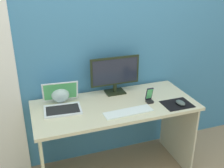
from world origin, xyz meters
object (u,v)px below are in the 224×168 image
object	(u,v)px
monitor	(115,74)
laptop	(62,103)
phone_in_dock	(149,97)
mouse	(181,103)
keyboard_external	(128,112)
fishbowl	(60,94)

from	to	relation	value
monitor	laptop	size ratio (longest dim) A/B	1.43
laptop	phone_in_dock	world-z (taller)	laptop
monitor	phone_in_dock	size ratio (longest dim) A/B	3.39
monitor	phone_in_dock	bearing A→B (deg)	-52.70
laptop	mouse	xyz separation A→B (m)	(0.97, -0.28, -0.02)
laptop	mouse	distance (m)	1.01
monitor	keyboard_external	distance (m)	0.44
mouse	phone_in_dock	size ratio (longest dim) A/B	0.73
monitor	laptop	xyz separation A→B (m)	(-0.52, -0.14, -0.15)
keyboard_external	mouse	bearing A→B (deg)	-5.77
monitor	keyboard_external	bearing A→B (deg)	-93.80
monitor	keyboard_external	size ratio (longest dim) A/B	1.13
phone_in_dock	monitor	bearing A→B (deg)	127.30
keyboard_external	mouse	size ratio (longest dim) A/B	4.12
monitor	mouse	world-z (taller)	monitor
laptop	phone_in_dock	xyz separation A→B (m)	(0.74, -0.14, 0.00)
laptop	keyboard_external	distance (m)	0.56
keyboard_external	mouse	distance (m)	0.48
laptop	monitor	bearing A→B (deg)	15.12
laptop	fishbowl	world-z (taller)	laptop
monitor	mouse	distance (m)	0.64
keyboard_external	phone_in_dock	world-z (taller)	phone_in_dock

